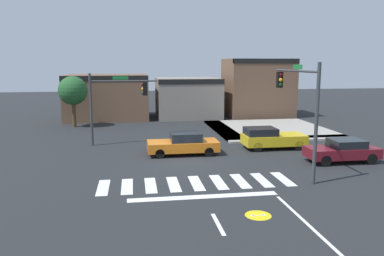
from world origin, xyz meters
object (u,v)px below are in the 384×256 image
car_maroon (343,150)px  roadside_tree (73,91)px  traffic_signal_northwest (116,97)px  car_yellow (271,138)px  traffic_signal_southeast (299,97)px  car_orange (184,144)px

car_maroon → roadside_tree: bearing=-41.3°
car_maroon → traffic_signal_northwest: bearing=-27.5°
car_yellow → traffic_signal_southeast: bearing=-96.8°
traffic_signal_northwest → roadside_tree: traffic_signal_northwest is taller
car_maroon → car_orange: (-9.25, 3.37, 0.01)m
roadside_tree → traffic_signal_northwest: bearing=-63.6°
traffic_signal_southeast → roadside_tree: size_ratio=1.26×
car_yellow → car_maroon: bearing=-54.4°
traffic_signal_northwest → car_maroon: bearing=-27.5°
traffic_signal_southeast → car_orange: (-5.56, 4.99, -3.42)m
traffic_signal_northwest → car_orange: size_ratio=1.13×
car_orange → roadside_tree: 15.33m
traffic_signal_northwest → car_maroon: size_ratio=1.22×
traffic_signal_northwest → roadside_tree: (-4.29, 8.63, -0.17)m
traffic_signal_northwest → roadside_tree: 9.64m
traffic_signal_southeast → roadside_tree: (-14.23, 17.35, -0.77)m
traffic_signal_southeast → roadside_tree: traffic_signal_southeast is taller
car_yellow → roadside_tree: roadside_tree is taller
roadside_tree → car_yellow: bearing=-37.7°
roadside_tree → car_maroon: bearing=-41.3°
car_yellow → car_orange: car_yellow is taller
traffic_signal_southeast → traffic_signal_northwest: 13.24m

